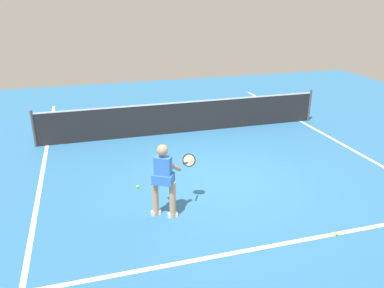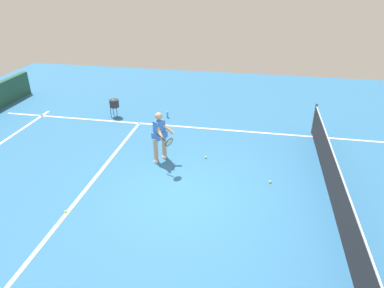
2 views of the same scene
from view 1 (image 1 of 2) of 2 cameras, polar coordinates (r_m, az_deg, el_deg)
name	(u,v)px [view 1 (image 1 of 2)]	position (r m, az deg, el deg)	size (l,w,h in m)	color
ground_plane	(225,181)	(9.33, 4.87, -5.48)	(23.91, 23.91, 0.00)	teal
service_line_marking	(277,245)	(7.27, 12.55, -14.45)	(8.54, 0.10, 0.01)	white
sideline_left_marking	(36,206)	(8.89, -22.15, -8.53)	(0.10, 16.39, 0.01)	white
sideline_right_marking	(372,161)	(11.46, 25.28, -2.28)	(0.10, 16.39, 0.01)	white
court_net	(185,117)	(12.37, -1.08, 4.04)	(9.22, 0.08, 1.11)	#4C4C51
tennis_player	(164,177)	(7.56, -4.17, -5.00)	(1.06, 0.80, 1.55)	tan
tennis_ball_near	(336,234)	(7.81, 20.69, -12.39)	(0.07, 0.07, 0.07)	#D1E533
tennis_ball_mid	(164,151)	(10.94, -4.24, -1.11)	(0.07, 0.07, 0.07)	#D1E533
tennis_ball_far	(138,187)	(9.04, -8.11, -6.30)	(0.07, 0.07, 0.07)	#D1E533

